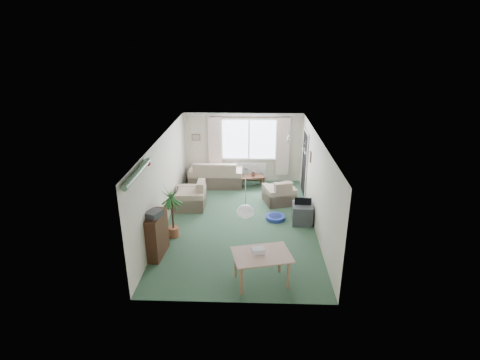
{
  "coord_description": "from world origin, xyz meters",
  "views": [
    {
      "loc": [
        0.33,
        -9.09,
        4.79
      ],
      "look_at": [
        0.0,
        0.3,
        1.15
      ],
      "focal_mm": 28.0,
      "sensor_mm": 36.0,
      "label": 1
    }
  ],
  "objects_px": {
    "sofa": "(216,173)",
    "armchair_left": "(190,194)",
    "armchair_corner": "(279,191)",
    "houseplant": "(172,212)",
    "dining_table": "(261,269)",
    "pet_bed": "(275,217)",
    "coffee_table": "(251,181)",
    "tv_cube": "(302,214)",
    "bookshelf": "(157,235)"
  },
  "relations": [
    {
      "from": "coffee_table",
      "to": "pet_bed",
      "type": "bearing_deg",
      "value": -74.14
    },
    {
      "from": "dining_table",
      "to": "pet_bed",
      "type": "xyz_separation_m",
      "value": [
        0.44,
        2.87,
        -0.28
      ]
    },
    {
      "from": "armchair_corner",
      "to": "houseplant",
      "type": "xyz_separation_m",
      "value": [
        -2.81,
        -2.17,
        0.29
      ]
    },
    {
      "from": "armchair_corner",
      "to": "coffee_table",
      "type": "height_order",
      "value": "armchair_corner"
    },
    {
      "from": "sofa",
      "to": "houseplant",
      "type": "xyz_separation_m",
      "value": [
        -0.75,
        -3.52,
        0.23
      ]
    },
    {
      "from": "sofa",
      "to": "coffee_table",
      "type": "height_order",
      "value": "sofa"
    },
    {
      "from": "armchair_corner",
      "to": "bookshelf",
      "type": "relative_size",
      "value": 0.83
    },
    {
      "from": "sofa",
      "to": "tv_cube",
      "type": "xyz_separation_m",
      "value": [
        2.6,
        -2.64,
        -0.18
      ]
    },
    {
      "from": "armchair_corner",
      "to": "tv_cube",
      "type": "bearing_deg",
      "value": 96.68
    },
    {
      "from": "houseplant",
      "to": "pet_bed",
      "type": "bearing_deg",
      "value": 21.6
    },
    {
      "from": "tv_cube",
      "to": "armchair_left",
      "type": "bearing_deg",
      "value": 167.63
    },
    {
      "from": "sofa",
      "to": "tv_cube",
      "type": "height_order",
      "value": "sofa"
    },
    {
      "from": "armchair_left",
      "to": "dining_table",
      "type": "relative_size",
      "value": 0.87
    },
    {
      "from": "armchair_corner",
      "to": "armchair_left",
      "type": "relative_size",
      "value": 0.94
    },
    {
      "from": "bookshelf",
      "to": "dining_table",
      "type": "relative_size",
      "value": 0.98
    },
    {
      "from": "sofa",
      "to": "tv_cube",
      "type": "relative_size",
      "value": 3.02
    },
    {
      "from": "houseplant",
      "to": "tv_cube",
      "type": "distance_m",
      "value": 3.49
    },
    {
      "from": "sofa",
      "to": "armchair_left",
      "type": "relative_size",
      "value": 1.93
    },
    {
      "from": "armchair_corner",
      "to": "tv_cube",
      "type": "height_order",
      "value": "armchair_corner"
    },
    {
      "from": "sofa",
      "to": "coffee_table",
      "type": "distance_m",
      "value": 1.23
    },
    {
      "from": "armchair_left",
      "to": "pet_bed",
      "type": "bearing_deg",
      "value": 72.59
    },
    {
      "from": "sofa",
      "to": "armchair_corner",
      "type": "xyz_separation_m",
      "value": [
        2.06,
        -1.35,
        -0.06
      ]
    },
    {
      "from": "armchair_left",
      "to": "dining_table",
      "type": "bearing_deg",
      "value": 28.29
    },
    {
      "from": "dining_table",
      "to": "tv_cube",
      "type": "xyz_separation_m",
      "value": [
        1.16,
        2.71,
        -0.06
      ]
    },
    {
      "from": "sofa",
      "to": "armchair_corner",
      "type": "bearing_deg",
      "value": 146.32
    },
    {
      "from": "dining_table",
      "to": "pet_bed",
      "type": "relative_size",
      "value": 1.97
    },
    {
      "from": "armchair_left",
      "to": "pet_bed",
      "type": "relative_size",
      "value": 1.7
    },
    {
      "from": "sofa",
      "to": "armchair_left",
      "type": "bearing_deg",
      "value": 70.86
    },
    {
      "from": "coffee_table",
      "to": "bookshelf",
      "type": "bearing_deg",
      "value": -116.46
    },
    {
      "from": "armchair_left",
      "to": "coffee_table",
      "type": "bearing_deg",
      "value": 131.85
    },
    {
      "from": "bookshelf",
      "to": "houseplant",
      "type": "bearing_deg",
      "value": 82.41
    },
    {
      "from": "houseplant",
      "to": "pet_bed",
      "type": "height_order",
      "value": "houseplant"
    },
    {
      "from": "coffee_table",
      "to": "dining_table",
      "type": "height_order",
      "value": "dining_table"
    },
    {
      "from": "coffee_table",
      "to": "armchair_corner",
      "type": "bearing_deg",
      "value": -56.22
    },
    {
      "from": "armchair_corner",
      "to": "coffee_table",
      "type": "bearing_deg",
      "value": -72.4
    },
    {
      "from": "armchair_left",
      "to": "dining_table",
      "type": "distance_m",
      "value": 4.13
    },
    {
      "from": "sofa",
      "to": "tv_cube",
      "type": "distance_m",
      "value": 3.71
    },
    {
      "from": "armchair_corner",
      "to": "bookshelf",
      "type": "bearing_deg",
      "value": 29.09
    },
    {
      "from": "coffee_table",
      "to": "dining_table",
      "type": "distance_m",
      "value": 5.29
    },
    {
      "from": "sofa",
      "to": "dining_table",
      "type": "height_order",
      "value": "sofa"
    },
    {
      "from": "bookshelf",
      "to": "houseplant",
      "type": "distance_m",
      "value": 0.89
    },
    {
      "from": "dining_table",
      "to": "tv_cube",
      "type": "bearing_deg",
      "value": 66.87
    },
    {
      "from": "houseplant",
      "to": "bookshelf",
      "type": "bearing_deg",
      "value": -102.59
    },
    {
      "from": "coffee_table",
      "to": "pet_bed",
      "type": "xyz_separation_m",
      "value": [
        0.68,
        -2.41,
        -0.14
      ]
    },
    {
      "from": "armchair_corner",
      "to": "bookshelf",
      "type": "distance_m",
      "value": 4.26
    },
    {
      "from": "coffee_table",
      "to": "houseplant",
      "type": "xyz_separation_m",
      "value": [
        -1.95,
        -3.45,
        0.49
      ]
    },
    {
      "from": "houseplant",
      "to": "dining_table",
      "type": "height_order",
      "value": "houseplant"
    },
    {
      "from": "dining_table",
      "to": "coffee_table",
      "type": "bearing_deg",
      "value": 92.61
    },
    {
      "from": "armchair_left",
      "to": "tv_cube",
      "type": "height_order",
      "value": "armchair_left"
    },
    {
      "from": "armchair_left",
      "to": "tv_cube",
      "type": "relative_size",
      "value": 1.56
    }
  ]
}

